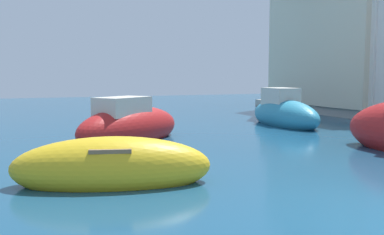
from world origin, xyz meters
The scene contains 5 objects.
moored_boat_1 centered at (-2.24, 9.45, 0.49)m, with size 4.77×4.05×1.85m.
moored_boat_2 centered at (5.29, 11.42, 0.50)m, with size 2.03×5.05×1.99m.
moored_boat_3 centered at (-3.94, 3.87, 0.35)m, with size 4.27×2.39×1.27m.
waterfront_building_annex centered at (13.00, 15.71, 5.08)m, with size 6.76×9.08×9.04m.
waterfront_building_far centered at (13.00, 15.59, 4.92)m, with size 6.07×9.35×8.73m.
Camera 1 is at (-5.60, -4.63, 2.22)m, focal length 39.75 mm.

